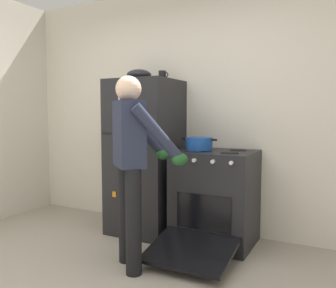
% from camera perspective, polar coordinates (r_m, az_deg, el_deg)
% --- Properties ---
extents(kitchen_wall_back, '(6.00, 0.10, 2.70)m').
position_cam_1_polar(kitchen_wall_back, '(3.97, 3.53, 5.75)').
color(kitchen_wall_back, silver).
rests_on(kitchen_wall_back, ground).
extents(refrigerator, '(0.68, 0.72, 1.65)m').
position_cam_1_polar(refrigerator, '(3.83, -3.66, -2.06)').
color(refrigerator, black).
rests_on(refrigerator, ground).
extents(stove_range, '(0.76, 1.23, 0.93)m').
position_cam_1_polar(stove_range, '(3.53, 7.65, -8.80)').
color(stove_range, black).
rests_on(stove_range, ground).
extents(person_cook, '(0.66, 0.69, 1.60)m').
position_cam_1_polar(person_cook, '(2.89, -5.72, -1.82)').
color(person_cook, black).
rests_on(person_cook, ground).
extents(red_pot, '(0.37, 0.27, 0.13)m').
position_cam_1_polar(red_pot, '(3.47, 5.09, 0.05)').
color(red_pot, '#19479E').
rests_on(red_pot, stove_range).
extents(coffee_mug, '(0.11, 0.08, 0.10)m').
position_cam_1_polar(coffee_mug, '(3.77, -0.91, 11.17)').
color(coffee_mug, black).
rests_on(coffee_mug, refrigerator).
extents(mixing_bowl, '(0.27, 0.27, 0.12)m').
position_cam_1_polar(mixing_bowl, '(3.86, -4.76, 11.19)').
color(mixing_bowl, black).
rests_on(mixing_bowl, refrigerator).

